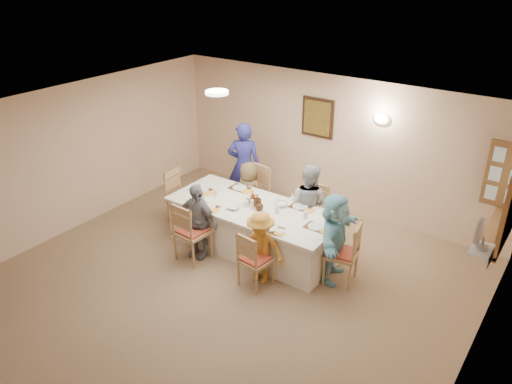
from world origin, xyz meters
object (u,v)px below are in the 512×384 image
Objects in this scene: chair_back_right at (311,214)px; diner_front_right at (261,248)px; condiment_ketchup at (253,198)px; chair_right_end at (341,252)px; chair_back_left at (253,194)px; chair_front_right at (256,259)px; diner_right_end at (334,238)px; chair_front_left at (193,231)px; chair_left_end at (183,197)px; diner_back_left at (249,193)px; desk_fan at (481,237)px; diner_front_left at (197,221)px; caregiver at (244,165)px; dining_table at (254,228)px; diner_back_right at (308,204)px.

chair_back_right is 1.48m from diner_front_right.
condiment_ketchup reaches higher than chair_back_right.
chair_back_left is at bearing -121.87° from chair_right_end.
chair_front_right is 0.65× the size of diner_right_end.
diner_right_end reaches higher than chair_front_left.
chair_front_left is at bearing -135.25° from chair_left_end.
diner_front_right is (1.20, -1.36, -0.01)m from diner_back_left.
desk_fan is 4.26m from chair_back_left.
chair_right_end is (0.95, 0.80, 0.04)m from chair_front_right.
chair_right_end is 0.24m from diner_right_end.
diner_front_left is 0.75× the size of caregiver.
condiment_ketchup is (1.00, -1.11, 0.06)m from caregiver.
diner_back_left reaches higher than chair_front_left.
diner_front_right is at bearing -94.46° from chair_back_right.
chair_back_left is at bearing 126.87° from dining_table.
diner_right_end reaches higher than chair_left_end.
caregiver reaches higher than chair_back_left.
condiment_ketchup is at bearing 120.56° from diner_front_right.
diner_back_right is at bearing 44.25° from condiment_ketchup.
diner_back_right reaches higher than chair_front_right.
chair_front_right is at bearing 133.55° from diner_back_left.
diner_back_left is at bearing -178.75° from chair_back_right.
dining_table is at bearing 78.95° from diner_right_end.
chair_front_right is at bearing -101.50° from diner_front_right.
diner_back_right is 0.93m from condiment_ketchup.
diner_back_right reaches higher than chair_back_right.
chair_front_right is at bearing -43.42° from chair_back_left.
chair_left_end is 0.86× the size of diner_front_right.
desk_fan reaches higher than diner_front_left.
chair_left_end is at bearing -36.40° from chair_front_left.
chair_back_left is 0.14m from diner_back_left.
diner_front_left is at bearing -133.49° from chair_back_right.
diner_front_left is at bearing 168.50° from diner_front_right.
chair_back_right is at bearing 34.66° from diner_right_end.
chair_front_right is (0.00, -1.60, -0.03)m from chair_back_right.
chair_right_end is (1.55, 0.00, 0.10)m from dining_table.
caregiver is (-0.45, 0.47, 0.26)m from diner_back_left.
diner_back_right is at bearing 48.58° from dining_table.
chair_front_right is 0.72× the size of diner_front_left.
chair_left_end is at bearing -164.05° from chair_back_right.
diner_right_end is at bearing 0.00° from dining_table.
diner_back_left is (0.00, -0.12, 0.07)m from chair_back_left.
chair_right_end is 1.65m from condiment_ketchup.
chair_front_right reaches higher than dining_table.
diner_back_right is 5.68× the size of condiment_ketchup.
desk_fan reaches higher than dining_table.
chair_left_end is 1.17m from diner_back_left.
diner_front_right is (0.00, 0.12, 0.12)m from chair_front_right.
diner_right_end reaches higher than diner_back_left.
diner_back_left is (-0.60, 0.68, 0.19)m from dining_table.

